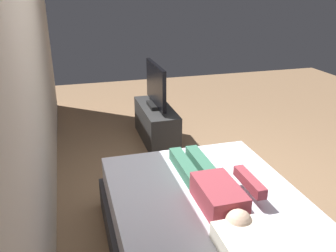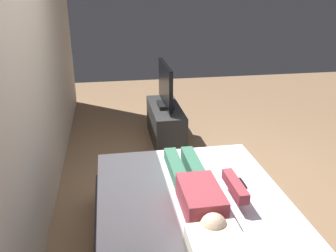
{
  "view_description": "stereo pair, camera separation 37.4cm",
  "coord_description": "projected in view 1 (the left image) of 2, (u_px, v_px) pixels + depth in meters",
  "views": [
    {
      "loc": [
        -2.92,
        1.18,
        2.08
      ],
      "look_at": [
        0.42,
        0.23,
        0.69
      ],
      "focal_mm": 38.4,
      "sensor_mm": 36.0,
      "label": 1
    },
    {
      "loc": [
        -3.01,
        0.81,
        2.08
      ],
      "look_at": [
        0.42,
        0.23,
        0.69
      ],
      "focal_mm": 38.4,
      "sensor_mm": 36.0,
      "label": 2
    }
  ],
  "objects": [
    {
      "name": "person",
      "position": [
        214.0,
        187.0,
        2.75
      ],
      "size": [
        1.26,
        0.46,
        0.18
      ],
      "color": "#993842",
      "rests_on": "bed"
    },
    {
      "name": "bed",
      "position": [
        209.0,
        229.0,
        2.85
      ],
      "size": [
        1.93,
        1.53,
        0.54
      ],
      "color": "#333338",
      "rests_on": "ground"
    },
    {
      "name": "ground_plane",
      "position": [
        200.0,
        201.0,
        3.69
      ],
      "size": [
        10.0,
        10.0,
        0.0
      ],
      "primitive_type": "plane",
      "color": "#8C6B4C"
    },
    {
      "name": "remote",
      "position": [
        251.0,
        179.0,
        3.02
      ],
      "size": [
        0.15,
        0.04,
        0.02
      ],
      "primitive_type": "cube",
      "color": "black",
      "rests_on": "bed"
    },
    {
      "name": "tv",
      "position": [
        156.0,
        87.0,
        4.8
      ],
      "size": [
        0.88,
        0.2,
        0.59
      ],
      "color": "black",
      "rests_on": "tv_stand"
    },
    {
      "name": "back_wall",
      "position": [
        32.0,
        66.0,
        3.15
      ],
      "size": [
        6.4,
        0.1,
        2.8
      ],
      "primitive_type": "cube",
      "color": "beige",
      "rests_on": "ground"
    },
    {
      "name": "tv_stand",
      "position": [
        156.0,
        124.0,
        5.0
      ],
      "size": [
        1.1,
        0.4,
        0.5
      ],
      "primitive_type": "cube",
      "color": "#2D2D2D",
      "rests_on": "ground"
    },
    {
      "name": "pillow",
      "position": [
        251.0,
        249.0,
        2.15
      ],
      "size": [
        0.48,
        0.34,
        0.12
      ],
      "primitive_type": "cube",
      "color": "silver",
      "rests_on": "bed"
    }
  ]
}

